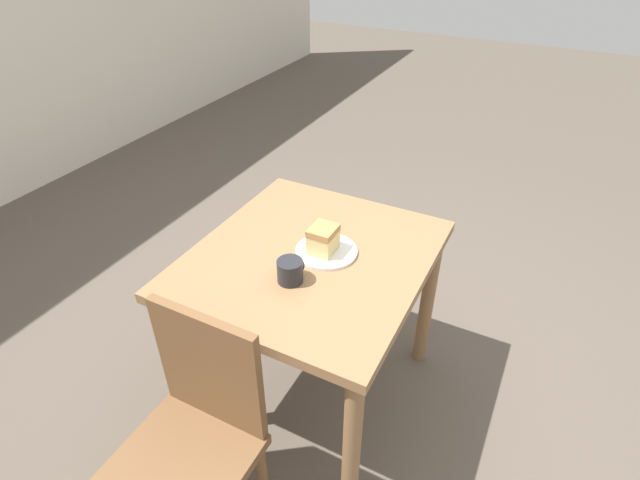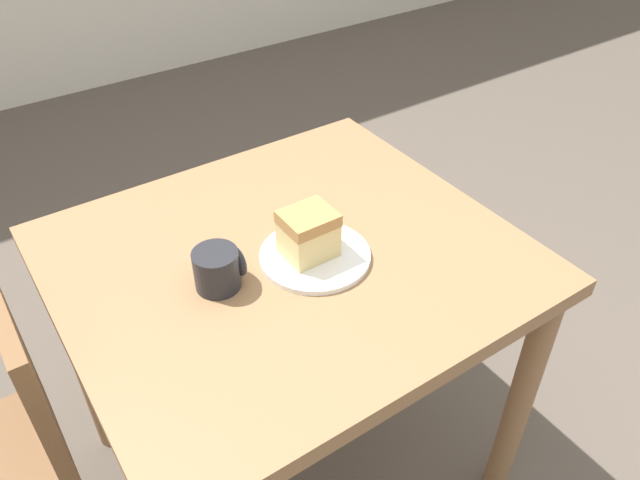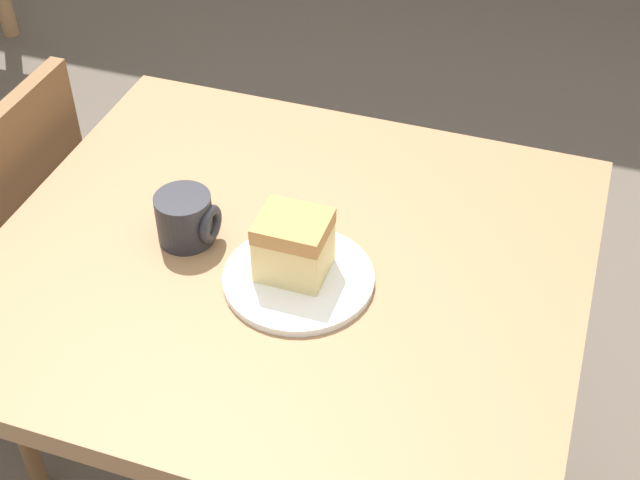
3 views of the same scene
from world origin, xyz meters
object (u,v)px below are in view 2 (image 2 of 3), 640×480
Objects in this scene: cake_slice at (308,234)px; plate at (315,256)px; dining_table_near at (290,294)px; coffee_mug at (218,269)px.

plate is at bearing -40.81° from cake_slice.
dining_table_near is 0.19m from cake_slice.
cake_slice reaches higher than coffee_mug.
cake_slice is (-0.01, 0.01, 0.06)m from plate.
coffee_mug is (-0.16, -0.01, 0.16)m from dining_table_near.
cake_slice is (0.03, -0.04, 0.18)m from dining_table_near.
dining_table_near is 8.92× the size of cake_slice.
cake_slice is at bearing 139.19° from plate.
plate is 0.06m from cake_slice.
coffee_mug is at bearing 171.61° from cake_slice.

